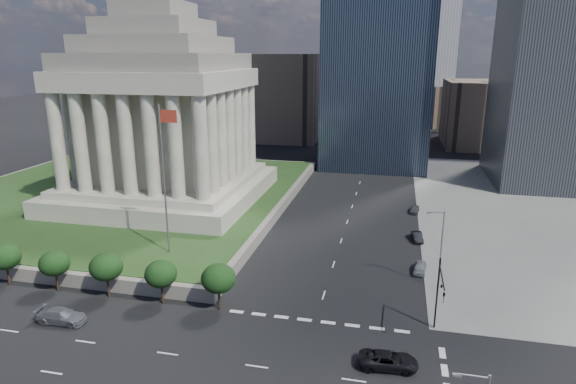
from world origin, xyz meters
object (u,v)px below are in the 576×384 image
(war_memorial, at_px, (161,92))
(parked_sedan_near, at_px, (420,268))
(traffic_signal_ne, at_px, (440,291))
(suv_grey, at_px, (62,316))
(parked_sedan_far, at_px, (415,209))
(pickup_truck, at_px, (388,360))
(parked_sedan_mid, at_px, (417,237))
(street_lamp_north, at_px, (440,245))
(flagpole, at_px, (165,172))

(war_memorial, bearing_deg, parked_sedan_near, -22.58)
(traffic_signal_ne, distance_m, suv_grey, 39.86)
(parked_sedan_near, distance_m, parked_sedan_far, 25.76)
(traffic_signal_ne, bearing_deg, pickup_truck, -126.75)
(parked_sedan_far, bearing_deg, pickup_truck, -87.04)
(parked_sedan_near, relative_size, parked_sedan_mid, 0.98)
(war_memorial, distance_m, traffic_signal_ne, 60.00)
(street_lamp_north, xyz_separation_m, parked_sedan_mid, (-1.83, 15.66, -5.01))
(parked_sedan_far, bearing_deg, suv_grey, -121.67)
(traffic_signal_ne, relative_size, parked_sedan_mid, 2.01)
(parked_sedan_near, bearing_deg, flagpole, -165.04)
(flagpole, height_order, traffic_signal_ne, flagpole)
(parked_sedan_mid, xyz_separation_m, parked_sedan_far, (0.00, 14.17, -0.03))
(street_lamp_north, bearing_deg, suv_grey, -156.57)
(parked_sedan_mid, bearing_deg, pickup_truck, -104.13)
(war_memorial, height_order, suv_grey, war_memorial)
(parked_sedan_far, bearing_deg, traffic_signal_ne, -81.30)
(flagpole, distance_m, pickup_truck, 36.16)
(flagpole, xyz_separation_m, suv_grey, (-4.82, -16.32, -12.32))
(suv_grey, height_order, parked_sedan_mid, suv_grey)
(pickup_truck, xyz_separation_m, parked_sedan_mid, (3.59, 33.12, -0.10))
(war_memorial, relative_size, pickup_truck, 7.20)
(traffic_signal_ne, relative_size, parked_sedan_near, 2.06)
(war_memorial, bearing_deg, traffic_signal_ne, -36.42)
(suv_grey, bearing_deg, war_memorial, 8.20)
(war_memorial, distance_m, street_lamp_north, 54.92)
(flagpole, xyz_separation_m, parked_sedan_mid, (33.33, 16.66, -12.46))
(flagpole, height_order, street_lamp_north, flagpole)
(pickup_truck, height_order, suv_grey, suv_grey)
(street_lamp_north, bearing_deg, pickup_truck, -107.25)
(pickup_truck, relative_size, parked_sedan_mid, 1.36)
(war_memorial, xyz_separation_m, suv_grey, (7.35, -40.32, -20.61))
(war_memorial, height_order, pickup_truck, war_memorial)
(flagpole, bearing_deg, street_lamp_north, 1.63)
(pickup_truck, xyz_separation_m, suv_grey, (-34.56, 0.13, 0.04))
(suv_grey, xyz_separation_m, parked_sedan_mid, (38.15, 32.99, -0.14))
(suv_grey, bearing_deg, pickup_truck, -92.36)
(street_lamp_north, height_order, suv_grey, street_lamp_north)
(war_memorial, xyz_separation_m, traffic_signal_ne, (46.50, -34.30, -16.15))
(flagpole, xyz_separation_m, parked_sedan_far, (33.33, 30.84, -12.49))
(parked_sedan_near, distance_m, parked_sedan_mid, 11.58)
(war_memorial, relative_size, traffic_signal_ne, 4.88)
(suv_grey, height_order, parked_sedan_far, suv_grey)
(war_memorial, relative_size, parked_sedan_far, 10.63)
(street_lamp_north, bearing_deg, parked_sedan_far, 93.51)
(street_lamp_north, distance_m, parked_sedan_near, 6.71)
(parked_sedan_near, bearing_deg, suv_grey, -144.41)
(parked_sedan_near, xyz_separation_m, parked_sedan_mid, (0.00, 11.58, -0.01))
(suv_grey, relative_size, parked_sedan_far, 1.48)
(war_memorial, bearing_deg, street_lamp_north, -25.92)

